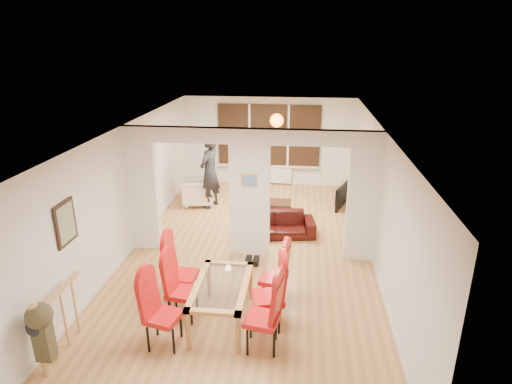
% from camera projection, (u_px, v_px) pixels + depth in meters
% --- Properties ---
extents(floor, '(5.00, 9.00, 0.01)m').
position_uv_depth(floor, '(250.00, 252.00, 8.90)').
color(floor, '#B8834A').
rests_on(floor, ground).
extents(room_walls, '(5.00, 9.00, 2.60)m').
position_uv_depth(room_walls, '(250.00, 193.00, 8.46)').
color(room_walls, silver).
rests_on(room_walls, floor).
extents(divider_wall, '(5.00, 0.18, 2.60)m').
position_uv_depth(divider_wall, '(250.00, 193.00, 8.46)').
color(divider_wall, white).
rests_on(divider_wall, floor).
extents(bay_window_blinds, '(3.00, 0.08, 1.80)m').
position_uv_depth(bay_window_blinds, '(269.00, 135.00, 12.54)').
color(bay_window_blinds, black).
rests_on(bay_window_blinds, room_walls).
extents(radiator, '(1.40, 0.08, 0.50)m').
position_uv_depth(radiator, '(268.00, 175.00, 12.91)').
color(radiator, white).
rests_on(radiator, floor).
extents(pendant_light, '(0.36, 0.36, 0.36)m').
position_uv_depth(pendant_light, '(277.00, 120.00, 11.22)').
color(pendant_light, orange).
rests_on(pendant_light, room_walls).
extents(stair_newel, '(0.40, 1.20, 1.10)m').
position_uv_depth(stair_newel, '(62.00, 316.00, 5.96)').
color(stair_newel, tan).
rests_on(stair_newel, floor).
extents(wall_poster, '(0.04, 0.52, 0.67)m').
position_uv_depth(wall_poster, '(65.00, 223.00, 6.38)').
color(wall_poster, gray).
rests_on(wall_poster, room_walls).
extents(pillar_photo, '(0.30, 0.03, 0.25)m').
position_uv_depth(pillar_photo, '(249.00, 180.00, 8.27)').
color(pillar_photo, '#4C8CD8').
rests_on(pillar_photo, divider_wall).
extents(dining_table, '(0.81, 1.45, 0.68)m').
position_uv_depth(dining_table, '(222.00, 303.00, 6.60)').
color(dining_table, '#B37C42').
rests_on(dining_table, floor).
extents(dining_chair_la, '(0.54, 0.54, 1.12)m').
position_uv_depth(dining_chair_la, '(163.00, 312.00, 6.04)').
color(dining_chair_la, red).
rests_on(dining_chair_la, floor).
extents(dining_chair_lb, '(0.49, 0.49, 1.07)m').
position_uv_depth(dining_chair_lb, '(182.00, 288.00, 6.65)').
color(dining_chair_lb, red).
rests_on(dining_chair_lb, floor).
extents(dining_chair_lc, '(0.48, 0.48, 1.14)m').
position_uv_depth(dining_chair_lc, '(182.00, 271.00, 7.07)').
color(dining_chair_lc, red).
rests_on(dining_chair_lc, floor).
extents(dining_chair_ra, '(0.53, 0.53, 1.13)m').
position_uv_depth(dining_chair_ra, '(262.00, 314.00, 5.98)').
color(dining_chair_ra, red).
rests_on(dining_chair_ra, floor).
extents(dining_chair_rb, '(0.55, 0.55, 1.15)m').
position_uv_depth(dining_chair_rb, '(268.00, 293.00, 6.46)').
color(dining_chair_rb, red).
rests_on(dining_chair_rb, floor).
extents(dining_chair_rc, '(0.50, 0.50, 1.05)m').
position_uv_depth(dining_chair_rc, '(273.00, 275.00, 7.05)').
color(dining_chair_rc, red).
rests_on(dining_chair_rc, floor).
extents(sofa, '(1.86, 0.94, 0.52)m').
position_uv_depth(sofa, '(275.00, 224.00, 9.58)').
color(sofa, black).
rests_on(sofa, floor).
extents(armchair, '(0.93, 0.94, 0.73)m').
position_uv_depth(armchair, '(198.00, 191.00, 11.33)').
color(armchair, silver).
rests_on(armchair, floor).
extents(person, '(0.81, 0.66, 1.91)m').
position_uv_depth(person, '(210.00, 172.00, 10.97)').
color(person, black).
rests_on(person, floor).
extents(television, '(1.05, 0.54, 0.62)m').
position_uv_depth(television, '(339.00, 194.00, 11.25)').
color(television, black).
rests_on(television, floor).
extents(coffee_table, '(1.20, 0.81, 0.25)m').
position_uv_depth(coffee_table, '(270.00, 206.00, 10.98)').
color(coffee_table, '#341E11').
rests_on(coffee_table, floor).
extents(bottle, '(0.07, 0.07, 0.30)m').
position_uv_depth(bottle, '(266.00, 195.00, 10.95)').
color(bottle, '#143F19').
rests_on(bottle, coffee_table).
extents(bowl, '(0.22, 0.22, 0.05)m').
position_uv_depth(bowl, '(265.00, 201.00, 10.88)').
color(bowl, '#341E11').
rests_on(bowl, coffee_table).
extents(shoes, '(0.26, 0.28, 0.11)m').
position_uv_depth(shoes, '(252.00, 261.00, 8.43)').
color(shoes, black).
rests_on(shoes, floor).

